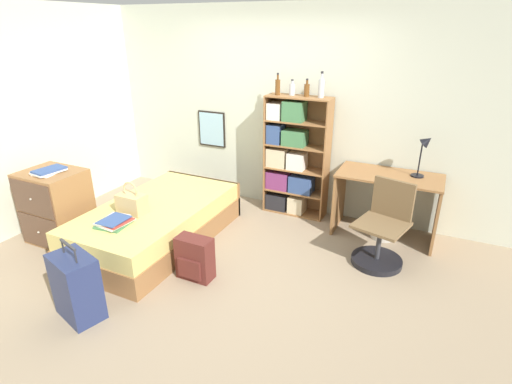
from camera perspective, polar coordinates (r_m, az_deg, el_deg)
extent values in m
plane|color=gray|center=(4.46, -5.65, -9.01)|extent=(14.00, 14.00, 0.00)
cube|color=beige|center=(5.33, 2.86, 11.51)|extent=(10.00, 0.06, 2.60)
cube|color=black|center=(5.80, -6.32, 8.93)|extent=(0.42, 0.02, 0.50)
cube|color=#99C1D6|center=(5.79, -6.39, 8.91)|extent=(0.38, 0.01, 0.46)
cube|color=beige|center=(5.59, -28.53, 9.35)|extent=(0.06, 10.00, 2.60)
cube|color=olive|center=(4.81, -13.87, -5.37)|extent=(1.11, 2.02, 0.25)
cube|color=tan|center=(4.71, -14.13, -2.92)|extent=(1.08, 1.99, 0.21)
cube|color=olive|center=(5.48, -7.55, -0.09)|extent=(1.11, 0.04, 0.46)
cube|color=tan|center=(4.50, -17.30, -1.60)|extent=(0.31, 0.19, 0.21)
torus|color=tan|center=(4.44, -17.53, 0.27)|extent=(0.18, 0.02, 0.18)
cube|color=#427A4C|center=(4.32, -19.70, -4.36)|extent=(0.32, 0.31, 0.02)
cube|color=silver|center=(4.32, -19.56, -4.03)|extent=(0.31, 0.34, 0.02)
cube|color=#B2382D|center=(4.30, -19.47, -3.94)|extent=(0.29, 0.31, 0.01)
cube|color=silver|center=(4.32, -19.72, -3.74)|extent=(0.26, 0.33, 0.01)
cube|color=#334C84|center=(4.29, -19.65, -3.75)|extent=(0.23, 0.29, 0.01)
cube|color=navy|center=(3.79, -24.26, -12.26)|extent=(0.48, 0.38, 0.58)
cylinder|color=#2D2D33|center=(3.71, -25.89, -7.00)|extent=(0.01, 0.01, 0.12)
cylinder|color=#2D2D33|center=(3.52, -24.37, -8.38)|extent=(0.01, 0.01, 0.12)
cube|color=#2D2D33|center=(3.59, -25.31, -6.84)|extent=(0.25, 0.09, 0.02)
cube|color=olive|center=(5.11, -26.56, -1.82)|extent=(0.65, 0.54, 0.84)
cube|color=#513828|center=(5.05, -28.54, -5.02)|extent=(0.61, 0.01, 0.38)
sphere|color=#B2A893|center=(5.05, -28.64, -5.08)|extent=(0.02, 0.02, 0.02)
cube|color=#513828|center=(4.90, -29.40, -0.86)|extent=(0.61, 0.01, 0.38)
sphere|color=#B2A893|center=(4.89, -29.51, -0.92)|extent=(0.02, 0.02, 0.02)
cube|color=silver|center=(4.93, -27.55, 2.48)|extent=(0.25, 0.30, 0.01)
cube|color=silver|center=(4.92, -27.51, 2.63)|extent=(0.26, 0.34, 0.02)
cube|color=#334C84|center=(4.92, -27.45, 2.84)|extent=(0.24, 0.34, 0.02)
cube|color=olive|center=(5.29, 1.75, 5.54)|extent=(0.02, 0.29, 1.54)
cube|color=olive|center=(5.04, 10.09, 4.29)|extent=(0.02, 0.29, 1.54)
cube|color=olive|center=(5.28, 6.35, 5.36)|extent=(0.82, 0.01, 1.54)
cube|color=olive|center=(5.43, 5.50, -2.74)|extent=(0.78, 0.29, 0.02)
cube|color=olive|center=(5.31, 5.62, 0.18)|extent=(0.78, 0.29, 0.02)
cube|color=olive|center=(5.20, 5.75, 3.32)|extent=(0.78, 0.29, 0.02)
cube|color=olive|center=(5.11, 5.89, 6.59)|extent=(0.78, 0.29, 0.02)
cube|color=olive|center=(5.03, 6.03, 9.97)|extent=(0.78, 0.29, 0.02)
cube|color=olive|center=(4.97, 6.17, 13.34)|extent=(0.78, 0.29, 0.02)
cube|color=#232328|center=(5.45, 3.14, -1.26)|extent=(0.28, 0.22, 0.21)
cube|color=beige|center=(5.36, 5.88, -1.72)|extent=(0.20, 0.22, 0.22)
cube|color=#7A336B|center=(5.33, 3.30, 1.77)|extent=(0.30, 0.22, 0.23)
cube|color=#334C84|center=(5.23, 6.53, 1.15)|extent=(0.30, 0.22, 0.22)
cube|color=beige|center=(5.23, 3.14, 5.02)|extent=(0.25, 0.22, 0.24)
cube|color=silver|center=(5.15, 5.88, 4.47)|extent=(0.22, 0.22, 0.21)
cube|color=#334C84|center=(5.16, 2.84, 8.35)|extent=(0.18, 0.22, 0.24)
cube|color=#427A4C|center=(5.07, 5.58, 7.73)|extent=(0.29, 0.22, 0.19)
cube|color=silver|center=(5.10, 2.88, 11.50)|extent=(0.18, 0.22, 0.20)
cube|color=#427A4C|center=(5.00, 5.53, 11.46)|extent=(0.26, 0.22, 0.24)
cylinder|color=brown|center=(5.03, 3.11, 14.71)|extent=(0.06, 0.06, 0.18)
cylinder|color=brown|center=(5.02, 3.14, 16.07)|extent=(0.02, 0.02, 0.06)
cylinder|color=#232328|center=(5.01, 3.15, 16.52)|extent=(0.03, 0.03, 0.02)
cylinder|color=#B7BCC1|center=(5.03, 5.17, 14.35)|extent=(0.07, 0.07, 0.13)
cylinder|color=#B7BCC1|center=(5.02, 5.20, 15.33)|extent=(0.03, 0.03, 0.04)
cylinder|color=#232328|center=(5.01, 5.22, 15.65)|extent=(0.03, 0.03, 0.02)
cylinder|color=brown|center=(4.95, 7.26, 14.21)|extent=(0.07, 0.07, 0.15)
cylinder|color=brown|center=(4.93, 7.32, 15.31)|extent=(0.03, 0.03, 0.05)
cylinder|color=#232328|center=(4.93, 7.33, 15.67)|extent=(0.03, 0.03, 0.02)
cylinder|color=#B7BCC1|center=(4.89, 9.30, 14.37)|extent=(0.07, 0.07, 0.21)
cylinder|color=#B7BCC1|center=(4.87, 9.41, 15.97)|extent=(0.03, 0.03, 0.07)
cylinder|color=#232328|center=(4.87, 9.44, 16.50)|extent=(0.03, 0.03, 0.02)
cube|color=olive|center=(4.77, 18.58, 2.20)|extent=(1.15, 0.59, 0.02)
cube|color=olive|center=(5.00, 11.75, -0.91)|extent=(0.03, 0.55, 0.75)
cube|color=olive|center=(4.89, 24.44, -3.11)|extent=(0.03, 0.55, 0.75)
cylinder|color=black|center=(4.82, 22.03, 2.18)|extent=(0.14, 0.14, 0.02)
cylinder|color=black|center=(4.76, 22.37, 4.38)|extent=(0.02, 0.02, 0.38)
cone|color=black|center=(4.70, 23.27, 6.73)|extent=(0.16, 0.12, 0.16)
cylinder|color=black|center=(4.48, 16.82, -9.36)|extent=(0.53, 0.53, 0.06)
cylinder|color=#333338|center=(4.38, 17.10, -7.26)|extent=(0.05, 0.05, 0.44)
cube|color=brown|center=(4.28, 17.45, -4.54)|extent=(0.59, 0.59, 0.03)
cube|color=brown|center=(4.38, 18.99, -0.90)|extent=(0.43, 0.15, 0.41)
cube|color=#56231E|center=(4.02, -8.71, -9.30)|extent=(0.36, 0.19, 0.44)
cube|color=#56231E|center=(3.99, -9.53, -10.83)|extent=(0.25, 0.03, 0.20)
cylinder|color=#B7B2A8|center=(4.96, 17.75, -4.82)|extent=(0.28, 0.28, 0.27)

